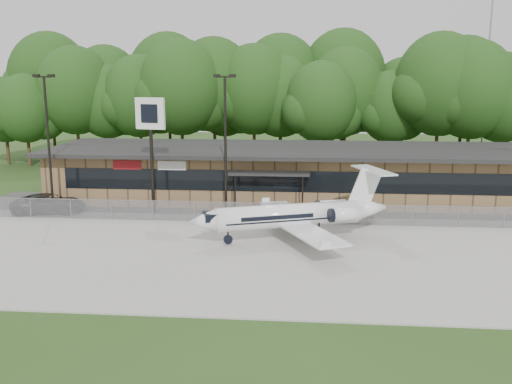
# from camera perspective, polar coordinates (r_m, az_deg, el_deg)

# --- Properties ---
(ground) EXTENTS (160.00, 160.00, 0.00)m
(ground) POSITION_cam_1_polar(r_m,az_deg,el_deg) (25.45, 3.15, -11.89)
(ground) COLOR #273E16
(ground) RESTS_ON ground
(apron) EXTENTS (64.00, 18.00, 0.08)m
(apron) POSITION_cam_1_polar(r_m,az_deg,el_deg) (32.93, 3.62, -6.29)
(apron) COLOR #9E9B93
(apron) RESTS_ON ground
(parking_lot) EXTENTS (50.00, 9.00, 0.06)m
(parking_lot) POSITION_cam_1_polar(r_m,az_deg,el_deg) (44.02, 4.01, -1.73)
(parking_lot) COLOR #383835
(parking_lot) RESTS_ON ground
(terminal) EXTENTS (41.00, 11.65, 4.30)m
(terminal) POSITION_cam_1_polar(r_m,az_deg,el_deg) (47.95, 4.14, 1.98)
(terminal) COLOR olive
(terminal) RESTS_ON ground
(fence) EXTENTS (46.00, 0.04, 1.52)m
(fence) POSITION_cam_1_polar(r_m,az_deg,el_deg) (39.47, 3.90, -2.17)
(fence) COLOR gray
(fence) RESTS_ON ground
(treeline) EXTENTS (72.00, 12.00, 15.00)m
(treeline) POSITION_cam_1_polar(r_m,az_deg,el_deg) (65.40, 4.49, 9.21)
(treeline) COLOR #163711
(treeline) RESTS_ON ground
(radio_mast) EXTENTS (0.20, 0.20, 25.00)m
(radio_mast) POSITION_cam_1_polar(r_m,az_deg,el_deg) (74.50, 22.21, 12.54)
(radio_mast) COLOR gray
(radio_mast) RESTS_ON ground
(light_pole_left) EXTENTS (1.55, 0.30, 10.23)m
(light_pole_left) POSITION_cam_1_polar(r_m,az_deg,el_deg) (44.20, -20.09, 5.47)
(light_pole_left) COLOR black
(light_pole_left) RESTS_ON ground
(light_pole_mid) EXTENTS (1.55, 0.30, 10.23)m
(light_pole_mid) POSITION_cam_1_polar(r_m,az_deg,el_deg) (40.46, -3.08, 5.66)
(light_pole_mid) COLOR black
(light_pole_mid) RESTS_ON ground
(business_jet) EXTENTS (12.84, 11.48, 4.39)m
(business_jet) POSITION_cam_1_polar(r_m,az_deg,el_deg) (35.48, 3.98, -2.42)
(business_jet) COLOR white
(business_jet) RESTS_ON ground
(suv) EXTENTS (5.66, 3.35, 1.48)m
(suv) POSITION_cam_1_polar(r_m,az_deg,el_deg) (45.30, -20.00, -1.11)
(suv) COLOR #2C2C2E
(suv) RESTS_ON ground
(pole_sign) EXTENTS (2.25, 0.78, 8.61)m
(pole_sign) POSITION_cam_1_polar(r_m,az_deg,el_deg) (41.81, -10.50, 6.50)
(pole_sign) COLOR black
(pole_sign) RESTS_ON ground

